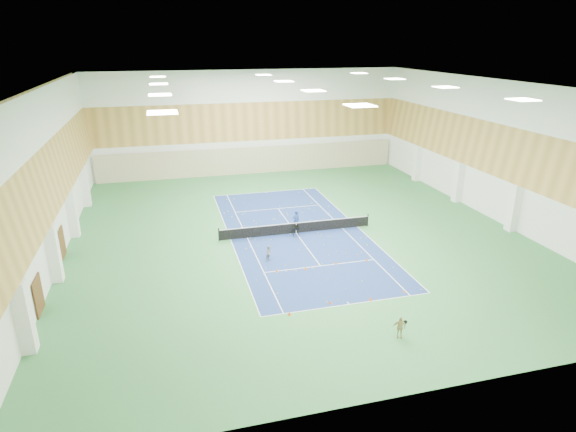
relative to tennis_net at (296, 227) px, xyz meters
The scene contains 22 objects.
ground 0.55m from the tennis_net, ahead, with size 40.00×40.00×0.00m, color #31733B.
room_shell 5.45m from the tennis_net, ahead, with size 36.00×40.00×12.00m, color white, non-canonical shape.
wood_cladding 7.45m from the tennis_net, ahead, with size 36.00×40.00×8.00m, color #C09147, non-canonical shape.
ceiling_light_grid 11.37m from the tennis_net, ahead, with size 21.40×25.40×0.06m, color white, non-canonical shape.
court_surface 0.55m from the tennis_net, ahead, with size 10.97×23.77×0.01m, color navy.
tennis_balls_scatter 0.50m from the tennis_net, ahead, with size 10.57×22.77×0.07m, color yellow, non-canonical shape.
tennis_net is the anchor object (origin of this frame).
back_curtain 19.78m from the tennis_net, 90.00° to the left, with size 35.40×0.16×3.20m, color #C6B793.
door_left_a 19.63m from the tennis_net, 155.94° to the right, with size 0.08×1.80×2.20m, color #593319.
door_left_b 17.93m from the tennis_net, behind, with size 0.08×1.80×2.20m, color #593319.
coach 0.71m from the tennis_net, 76.69° to the left, with size 0.66×0.43×1.81m, color #213E97.
child_court 5.60m from the tennis_net, 126.32° to the right, with size 0.56×0.44×1.16m, color gray.
child_apron 15.81m from the tennis_net, 85.09° to the right, with size 0.73×0.30×1.25m, color tan.
ball_cart 0.64m from the tennis_net, 107.61° to the right, with size 0.51×0.51×0.87m, color black, non-canonical shape.
cone_svc_a 7.30m from the tennis_net, 116.34° to the right, with size 0.19×0.19×0.21m, color orange.
cone_svc_b 6.80m from the tennis_net, 100.15° to the right, with size 0.22×0.22×0.24m, color orange.
cone_svc_c 6.49m from the tennis_net, 79.52° to the right, with size 0.19×0.19×0.21m, color orange.
cone_svc_d 7.41m from the tennis_net, 61.64° to the right, with size 0.19×0.19×0.21m, color orange.
cone_base_a 12.70m from the tennis_net, 107.46° to the right, with size 0.20×0.20×0.22m, color #FF550D.
cone_base_b 11.58m from the tennis_net, 95.35° to the right, with size 0.20×0.20×0.22m, color #FF5D0D.
cone_base_c 11.84m from the tennis_net, 82.82° to the right, with size 0.21×0.21×0.23m, color #F95F0D.
cone_base_d 12.04m from the tennis_net, 70.77° to the right, with size 0.17×0.17×0.19m, color #FF5A0D.
Camera 1 is at (-10.13, -35.66, 15.13)m, focal length 30.00 mm.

